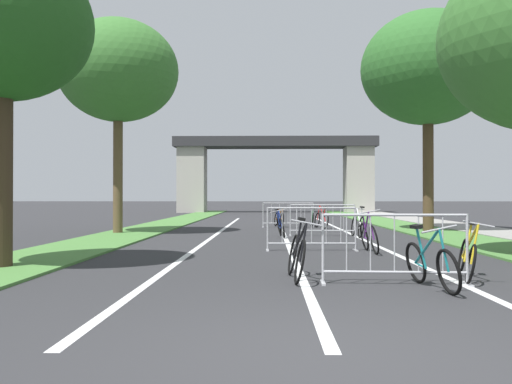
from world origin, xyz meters
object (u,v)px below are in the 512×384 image
(bicycle_green_5, at_px, (312,219))
(bicycle_purple_7, at_px, (369,236))
(bicycle_teal_8, at_px, (430,264))
(bicycle_orange_0, at_px, (279,219))
(tree_right_oak_mid, at_px, (428,69))
(crowd_barrier_third, at_px, (322,220))
(bicycle_red_3, at_px, (321,219))
(bicycle_black_4, at_px, (297,255))
(bicycle_blue_6, at_px, (280,226))
(tree_left_oak_near, at_px, (118,71))
(crowd_barrier_second, at_px, (312,229))
(bicycle_yellow_2, at_px, (467,257))
(bicycle_white_1, at_px, (358,225))
(crowd_barrier_nearest, at_px, (394,249))
(crowd_barrier_fourth, at_px, (288,215))

(bicycle_green_5, xyz_separation_m, bicycle_purple_7, (0.45, -10.71, 0.03))
(bicycle_teal_8, bearing_deg, bicycle_orange_0, -92.38)
(bicycle_purple_7, bearing_deg, tree_right_oak_mid, -118.29)
(crowd_barrier_third, xyz_separation_m, bicycle_red_3, (0.41, 4.48, -0.16))
(bicycle_black_4, relative_size, bicycle_blue_6, 1.04)
(tree_left_oak_near, bearing_deg, bicycle_purple_7, -38.86)
(crowd_barrier_second, height_order, bicycle_blue_6, crowd_barrier_second)
(bicycle_yellow_2, relative_size, bicycle_green_5, 0.98)
(crowd_barrier_third, relative_size, bicycle_purple_7, 1.32)
(crowd_barrier_second, bearing_deg, bicycle_teal_8, -76.88)
(tree_right_oak_mid, xyz_separation_m, bicycle_teal_8, (-3.60, -12.35, -5.66))
(bicycle_black_4, height_order, bicycle_teal_8, bicycle_black_4)
(bicycle_white_1, relative_size, bicycle_teal_8, 1.07)
(tree_left_oak_near, height_order, crowd_barrier_second, tree_left_oak_near)
(bicycle_white_1, height_order, bicycle_black_4, bicycle_white_1)
(bicycle_blue_6, bearing_deg, bicycle_green_5, -109.08)
(crowd_barrier_nearest, relative_size, crowd_barrier_third, 1.00)
(crowd_barrier_third, bearing_deg, bicycle_blue_6, -160.07)
(bicycle_orange_0, xyz_separation_m, bicycle_white_1, (2.42, -5.87, 0.04))
(tree_right_oak_mid, relative_size, bicycle_red_3, 4.73)
(bicycle_green_5, bearing_deg, bicycle_orange_0, 2.20)
(bicycle_red_3, bearing_deg, bicycle_black_4, -109.89)
(crowd_barrier_second, distance_m, crowd_barrier_third, 4.98)
(crowd_barrier_second, xyz_separation_m, bicycle_white_1, (1.84, 4.48, -0.13))
(crowd_barrier_second, distance_m, bicycle_green_5, 10.39)
(crowd_barrier_third, relative_size, bicycle_black_4, 1.30)
(tree_left_oak_near, height_order, crowd_barrier_nearest, tree_left_oak_near)
(crowd_barrier_third, bearing_deg, bicycle_teal_8, -87.23)
(tree_left_oak_near, bearing_deg, crowd_barrier_fourth, 33.77)
(bicycle_yellow_2, bearing_deg, bicycle_white_1, -74.99)
(tree_left_oak_near, relative_size, bicycle_black_4, 4.45)
(crowd_barrier_nearest, height_order, bicycle_white_1, crowd_barrier_nearest)
(bicycle_blue_6, bearing_deg, bicycle_white_1, 176.61)
(tree_right_oak_mid, relative_size, bicycle_green_5, 4.75)
(bicycle_green_5, bearing_deg, crowd_barrier_second, 87.68)
(tree_right_oak_mid, distance_m, bicycle_red_3, 7.17)
(crowd_barrier_third, distance_m, bicycle_blue_6, 1.50)
(crowd_barrier_nearest, distance_m, bicycle_blue_6, 9.46)
(bicycle_red_3, bearing_deg, bicycle_green_5, 95.13)
(crowd_barrier_nearest, xyz_separation_m, crowd_barrier_third, (-0.09, 9.85, 0.00))
(bicycle_white_1, relative_size, bicycle_blue_6, 1.09)
(bicycle_white_1, distance_m, bicycle_yellow_2, 8.92)
(crowd_barrier_third, xyz_separation_m, bicycle_white_1, (1.09, -0.44, -0.13))
(crowd_barrier_fourth, bearing_deg, bicycle_blue_6, -94.66)
(bicycle_black_4, bearing_deg, bicycle_teal_8, 152.37)
(crowd_barrier_second, height_order, crowd_barrier_third, same)
(tree_right_oak_mid, height_order, bicycle_white_1, tree_right_oak_mid)
(tree_right_oak_mid, height_order, bicycle_teal_8, tree_right_oak_mid)
(bicycle_white_1, xyz_separation_m, bicycle_blue_6, (-2.49, -0.06, -0.03))
(crowd_barrier_second, xyz_separation_m, bicycle_purple_7, (1.30, -0.36, -0.14))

